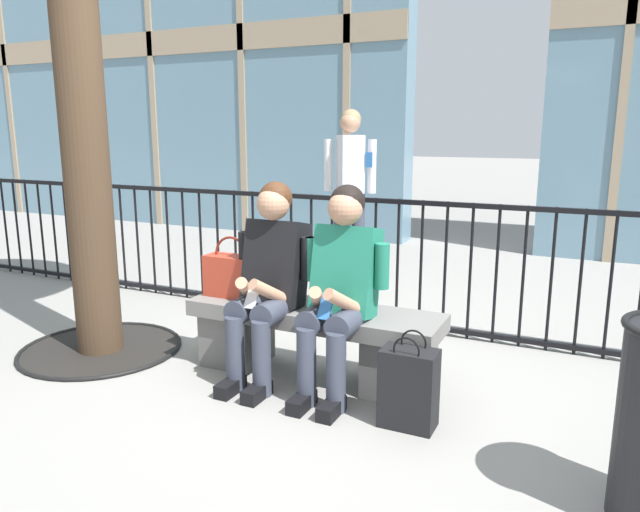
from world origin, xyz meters
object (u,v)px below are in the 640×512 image
Objects in this scene: handbag_on_bench at (232,275)px; stone_bench at (313,334)px; shopping_bag at (409,388)px; bystander_at_railing at (350,182)px; seated_person_with_phone at (269,276)px; seated_person_companion at (340,284)px.

stone_bench is at bearing 0.99° from handbag_on_bench.
handbag_on_bench reaches higher than shopping_bag.
stone_bench is 4.03× the size of handbag_on_bench.
stone_bench is at bearing -72.43° from bystander_at_railing.
seated_person_with_phone is 2.39× the size of shopping_bag.
seated_person_companion is at bearing -68.47° from bystander_at_railing.
shopping_bag is at bearing -14.03° from seated_person_with_phone.
seated_person_with_phone is at bearing -78.35° from bystander_at_railing.
stone_bench is 0.46m from seated_person_with_phone.
bystander_at_railing reaches higher than shopping_bag.
stone_bench is 1.32× the size of seated_person_companion.
bystander_at_railing is at bearing 94.06° from handbag_on_bench.
bystander_at_railing reaches higher than seated_person_companion.
bystander_at_railing is at bearing 111.53° from seated_person_companion.
handbag_on_bench is 0.78× the size of shopping_bag.
seated_person_with_phone and seated_person_companion have the same top height.
shopping_bag is 3.21m from bystander_at_railing.
seated_person_companion reaches higher than stone_bench.
handbag_on_bench is 0.23× the size of bystander_at_railing.
seated_person_with_phone is at bearing -151.26° from stone_bench.
handbag_on_bench is at bearing 161.04° from seated_person_with_phone.
stone_bench is 1.32× the size of seated_person_with_phone.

